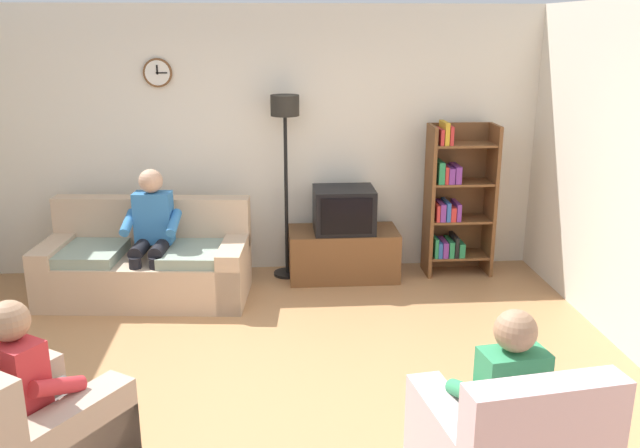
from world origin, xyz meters
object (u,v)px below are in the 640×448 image
couch (147,265)px  bookshelf (454,200)px  floor_lamp (285,136)px  armchair_near_window (25,441)px  person_on_couch (151,229)px  tv (344,210)px  person_in_right_armchair (501,393)px  person_in_left_armchair (32,383)px  tv_stand (343,254)px

couch → bookshelf: (3.06, 0.44, 0.46)m
bookshelf → floor_lamp: size_ratio=0.86×
armchair_near_window → person_on_couch: bearing=84.0°
armchair_near_window → person_on_couch: person_on_couch is taller
tv → bookshelf: bookshelf is taller
armchair_near_window → person_in_right_armchair: bearing=-5.0°
bookshelf → person_on_couch: bearing=-169.6°
armchair_near_window → person_in_left_armchair: (0.05, 0.07, 0.32)m
tv_stand → bookshelf: size_ratio=0.69×
couch → person_in_right_armchair: 3.84m
tv_stand → tv: tv is taller
couch → tv: bearing=10.2°
tv_stand → couch: bearing=-169.1°
person_on_couch → bookshelf: bearing=10.4°
bookshelf → armchair_near_window: (-3.25, -3.20, -0.48)m
couch → armchair_near_window: same height
bookshelf → floor_lamp: (-1.72, 0.03, 0.68)m
person_in_left_armchair → person_in_right_armchair: 2.55m
person_in_left_armchair → person_in_right_armchair: bearing=-6.7°
couch → tv_stand: size_ratio=1.79×
bookshelf → person_in_right_armchair: bearing=-101.0°
couch → tv_stand: 1.95m
couch → tv_stand: bearing=10.9°
bookshelf → person_in_left_armchair: (-3.20, -3.12, -0.17)m
tv → armchair_near_window: (-2.10, -3.10, -0.43)m
tv → person_on_couch: (-1.83, -0.45, -0.02)m
person_in_left_armchair → tv_stand: bearing=56.1°
tv → armchair_near_window: 3.77m
tv → person_in_right_armchair: bearing=-81.7°
tv_stand → tv: bearing=-90.0°
tv_stand → person_in_right_armchair: person_in_right_armchair is taller
person_on_couch → person_in_left_armchair: 2.59m
armchair_near_window → person_in_right_armchair: person_in_right_armchair is taller
person_in_right_armchair → couch: bearing=128.7°
tv → tv_stand: bearing=90.0°
tv_stand → person_on_couch: (-1.83, -0.48, 0.45)m
tv → person_in_right_armchair: (0.48, -3.33, -0.12)m
bookshelf → person_in_right_armchair: size_ratio=1.42×
bookshelf → floor_lamp: 1.85m
tv_stand → armchair_near_window: 3.77m
floor_lamp → person_in_right_armchair: (1.06, -3.45, -0.85)m
bookshelf → person_in_right_armchair: bookshelf is taller
bookshelf → floor_lamp: bearing=179.0°
bookshelf → person_in_right_armchair: (-0.67, -3.42, -0.17)m
person_in_right_armchair → person_in_left_armchair: bearing=173.3°
floor_lamp → person_in_right_armchair: 3.71m
bookshelf → armchair_near_window: size_ratio=1.35×
bookshelf → person_on_couch: 3.03m
couch → person_on_couch: size_ratio=1.59×
tv → person_in_left_armchair: (-2.05, -3.03, -0.12)m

